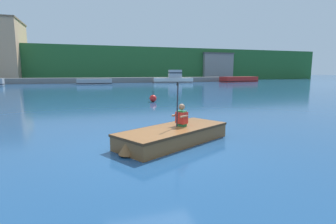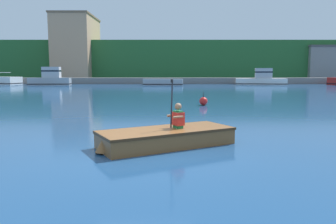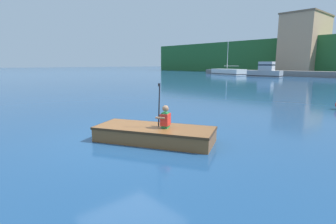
{
  "view_description": "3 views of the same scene",
  "coord_description": "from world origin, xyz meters",
  "px_view_note": "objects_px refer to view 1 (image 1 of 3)",
  "views": [
    {
      "loc": [
        -1.63,
        -5.99,
        1.87
      ],
      "look_at": [
        0.59,
        0.93,
        0.76
      ],
      "focal_mm": 28.0,
      "sensor_mm": 36.0,
      "label": 1
    },
    {
      "loc": [
        0.63,
        -7.29,
        1.77
      ],
      "look_at": [
        0.59,
        0.93,
        0.76
      ],
      "focal_mm": 35.0,
      "sensor_mm": 36.0,
      "label": 2
    },
    {
      "loc": [
        5.97,
        -3.97,
        2.11
      ],
      "look_at": [
        0.59,
        0.93,
        0.76
      ],
      "focal_mm": 28.0,
      "sensor_mm": 36.0,
      "label": 3
    }
  ],
  "objects_px": {
    "channel_buoy": "(153,98)",
    "moored_boat_dock_west_end": "(174,78)",
    "moored_boat_dock_center_far": "(239,79)",
    "moored_boat_dock_center_near": "(95,82)",
    "rowboat_foreground": "(172,135)",
    "person_paddler": "(181,116)"
  },
  "relations": [
    {
      "from": "channel_buoy",
      "to": "moored_boat_dock_west_end",
      "type": "bearing_deg",
      "value": 68.52
    },
    {
      "from": "moored_boat_dock_west_end",
      "to": "moored_boat_dock_center_far",
      "type": "relative_size",
      "value": 0.86
    },
    {
      "from": "moored_boat_dock_center_near",
      "to": "channel_buoy",
      "type": "relative_size",
      "value": 7.44
    },
    {
      "from": "moored_boat_dock_west_end",
      "to": "moored_boat_dock_center_near",
      "type": "xyz_separation_m",
      "value": [
        -13.58,
        -1.87,
        -0.37
      ]
    },
    {
      "from": "rowboat_foreground",
      "to": "moored_boat_dock_west_end",
      "type": "bearing_deg",
      "value": 70.96
    },
    {
      "from": "moored_boat_dock_west_end",
      "to": "rowboat_foreground",
      "type": "distance_m",
      "value": 39.88
    },
    {
      "from": "rowboat_foreground",
      "to": "person_paddler",
      "type": "bearing_deg",
      "value": 28.63
    },
    {
      "from": "moored_boat_dock_west_end",
      "to": "rowboat_foreground",
      "type": "relative_size",
      "value": 2.08
    },
    {
      "from": "person_paddler",
      "to": "rowboat_foreground",
      "type": "bearing_deg",
      "value": -151.37
    },
    {
      "from": "moored_boat_dock_center_far",
      "to": "person_paddler",
      "type": "distance_m",
      "value": 45.48
    },
    {
      "from": "moored_boat_dock_center_near",
      "to": "rowboat_foreground",
      "type": "distance_m",
      "value": 35.83
    },
    {
      "from": "moored_boat_dock_center_far",
      "to": "channel_buoy",
      "type": "bearing_deg",
      "value": -130.98
    },
    {
      "from": "moored_boat_dock_west_end",
      "to": "channel_buoy",
      "type": "relative_size",
      "value": 9.92
    },
    {
      "from": "rowboat_foreground",
      "to": "person_paddler",
      "type": "height_order",
      "value": "person_paddler"
    },
    {
      "from": "moored_boat_dock_west_end",
      "to": "rowboat_foreground",
      "type": "xyz_separation_m",
      "value": [
        -13.01,
        -37.7,
        -0.53
      ]
    },
    {
      "from": "moored_boat_dock_center_far",
      "to": "moored_boat_dock_center_near",
      "type": "bearing_deg",
      "value": -176.31
    },
    {
      "from": "person_paddler",
      "to": "moored_boat_dock_center_near",
      "type": "bearing_deg",
      "value": 91.41
    },
    {
      "from": "moored_boat_dock_center_near",
      "to": "rowboat_foreground",
      "type": "height_order",
      "value": "moored_boat_dock_center_near"
    },
    {
      "from": "moored_boat_dock_center_near",
      "to": "moored_boat_dock_center_far",
      "type": "bearing_deg",
      "value": 3.69
    },
    {
      "from": "moored_boat_dock_center_near",
      "to": "rowboat_foreground",
      "type": "bearing_deg",
      "value": -89.1
    },
    {
      "from": "moored_boat_dock_center_far",
      "to": "channel_buoy",
      "type": "distance_m",
      "value": 37.01
    },
    {
      "from": "moored_boat_dock_west_end",
      "to": "person_paddler",
      "type": "distance_m",
      "value": 39.61
    }
  ]
}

